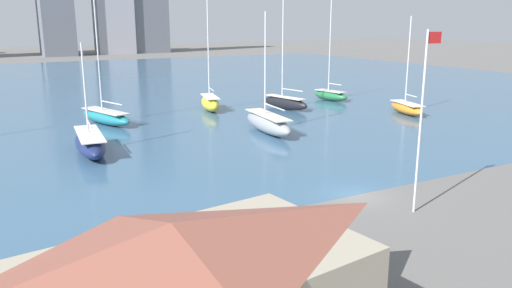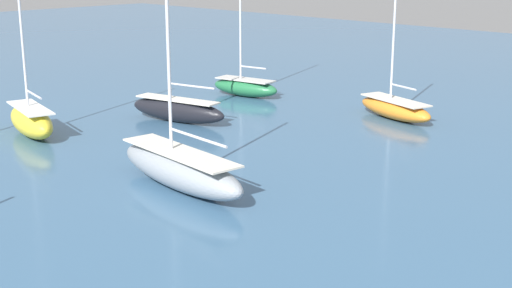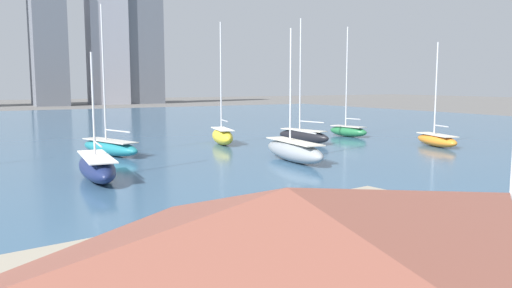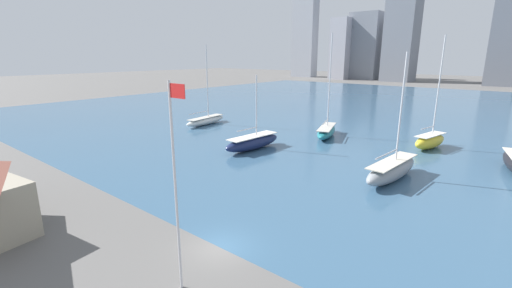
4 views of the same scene
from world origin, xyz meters
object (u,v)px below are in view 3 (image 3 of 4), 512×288
sailboat_black (303,135)px  sailboat_teal (110,147)px  sailboat_navy (97,167)px  sailboat_green (348,130)px  sailboat_gray (294,150)px  sailboat_yellow (222,136)px  sailboat_orange (437,139)px

sailboat_black → sailboat_teal: bearing=164.2°
sailboat_navy → sailboat_green: sailboat_green is taller
sailboat_navy → sailboat_teal: (4.33, 13.55, -0.08)m
sailboat_teal → sailboat_green: sailboat_teal is taller
sailboat_gray → sailboat_yellow: bearing=95.1°
sailboat_navy → sailboat_green: (39.62, 15.69, -0.07)m
sailboat_yellow → sailboat_orange: sailboat_yellow is taller
sailboat_gray → sailboat_teal: size_ratio=0.82×
sailboat_yellow → sailboat_black: bearing=-8.8°
sailboat_navy → sailboat_black: bearing=27.2°
sailboat_yellow → sailboat_orange: 26.88m
sailboat_yellow → sailboat_green: 20.41m
sailboat_teal → sailboat_black: bearing=-21.6°
sailboat_navy → sailboat_green: bearing=26.0°
sailboat_yellow → sailboat_gray: bearing=-77.1°
sailboat_orange → sailboat_green: (-1.92, 14.50, 0.09)m
sailboat_gray → sailboat_teal: (-14.88, 13.66, -0.16)m
sailboat_teal → sailboat_orange: size_ratio=1.26×
sailboat_black → sailboat_orange: 16.64m
sailboat_black → sailboat_yellow: 10.62m
sailboat_black → sailboat_gray: size_ratio=1.22×
sailboat_gray → sailboat_yellow: 16.26m
sailboat_navy → sailboat_green: 42.61m
sailboat_yellow → sailboat_teal: bearing=-157.2°
sailboat_orange → sailboat_gray: bearing=-160.9°
sailboat_yellow → sailboat_orange: size_ratio=1.21×
sailboat_black → sailboat_green: (10.54, 3.46, -0.09)m
sailboat_gray → sailboat_yellow: size_ratio=0.85×
sailboat_gray → sailboat_orange: bearing=8.4°
sailboat_navy → sailboat_green: size_ratio=0.64×
sailboat_teal → sailboat_green: size_ratio=1.01×
sailboat_green → sailboat_gray: bearing=-152.0°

